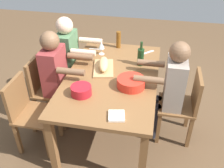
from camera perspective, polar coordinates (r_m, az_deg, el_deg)
name	(u,v)px	position (r m, az deg, el deg)	size (l,w,h in m)	color
ground_plane	(112,125)	(3.22, 0.00, -9.31)	(8.00, 8.00, 0.00)	brown
dining_table	(112,82)	(2.81, 0.00, 0.45)	(1.64, 0.99, 0.74)	brown
chair_near_left	(59,68)	(3.49, -11.84, 3.53)	(0.40, 0.40, 0.85)	brown
diner_near_left	(71,55)	(3.32, -9.31, 6.45)	(0.41, 0.53, 1.20)	#2D2D38
chair_near_right	(28,110)	(2.83, -18.39, -5.70)	(0.40, 0.40, 0.85)	brown
chair_near_center	(46,87)	(3.15, -14.77, -0.60)	(0.40, 0.40, 0.85)	brown
diner_near_center	(58,73)	(2.96, -12.13, 2.42)	(0.41, 0.53, 1.20)	#2D2D38
chair_far_center	(185,103)	(2.90, 16.09, -4.14)	(0.40, 0.40, 0.85)	brown
diner_far_center	(170,85)	(2.76, 13.01, -0.24)	(0.41, 0.53, 1.20)	#2D2D38
serving_bowl_salad	(81,90)	(2.47, -6.98, -1.31)	(0.20, 0.20, 0.09)	#B21923
serving_bowl_pasta	(131,82)	(2.57, 4.33, 0.44)	(0.29, 0.29, 0.10)	red
cutting_board	(104,68)	(2.89, -1.91, 3.57)	(0.40, 0.22, 0.02)	tan
bread_loaf	(104,64)	(2.86, -1.93, 4.52)	(0.32, 0.11, 0.09)	tan
wine_bottle	(141,56)	(2.94, 6.49, 6.20)	(0.08, 0.08, 0.29)	#193819
beer_bottle	(119,40)	(3.34, 1.48, 9.98)	(0.06, 0.06, 0.22)	brown
wine_glass	(101,46)	(3.17, -2.41, 8.62)	(0.08, 0.08, 0.17)	silver
fork_near_left	(96,49)	(3.34, -3.73, 7.86)	(0.02, 0.17, 0.01)	silver
carving_knife	(146,53)	(3.27, 7.80, 7.00)	(0.23, 0.02, 0.01)	silver
napkin_stack	(117,116)	(2.22, 1.03, -7.21)	(0.14, 0.14, 0.02)	white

